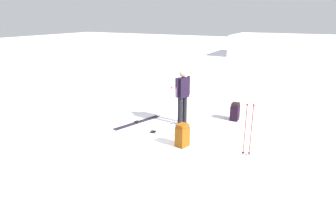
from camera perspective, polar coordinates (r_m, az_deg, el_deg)
name	(u,v)px	position (r m, az deg, el deg)	size (l,w,h in m)	color
ground_plane	(168,134)	(8.37, 0.00, -4.56)	(80.00, 80.00, 0.00)	white
distant_snow_ridge	(326,48)	(26.09, 28.31, 10.78)	(14.09, 5.00, 1.71)	white
skier_standing	(183,94)	(8.92, 2.85, 3.34)	(0.33, 0.53, 1.70)	black
ski_pair_near	(153,133)	(8.47, -2.90, -4.19)	(1.77, 0.59, 0.05)	silver
ski_pair_far	(137,122)	(9.29, -5.98, -2.22)	(0.66, 1.72, 0.05)	black
backpack_large_dark	(182,135)	(7.55, 2.80, -4.75)	(0.34, 0.36, 0.60)	#8A480E
backpack_bright	(235,112)	(9.66, 12.88, -0.15)	(0.27, 0.36, 0.56)	black
ski_poles_planted_near	(248,127)	(7.16, 15.36, -3.07)	(0.21, 0.11, 1.29)	maroon
ski_poles_planted_far	(174,104)	(8.82, 1.13, 1.31)	(0.19, 0.11, 1.21)	#B5BCC2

